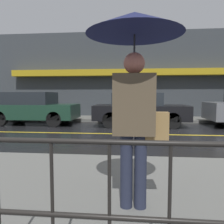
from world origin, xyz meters
TOP-DOWN VIEW (x-y plane):
  - ground_plane at (0.00, 0.00)m, footprint 80.00×80.00m
  - sidewalk_far at (0.00, 4.16)m, footprint 28.00×1.96m
  - lane_marking at (0.00, 0.00)m, footprint 25.20×0.12m
  - building_storefront at (0.00, 5.26)m, footprint 28.00×0.85m
  - pedestrian at (-1.38, -5.19)m, footprint 1.00×1.00m
  - car_dark_green at (-5.97, 2.15)m, footprint 3.90×1.73m
  - car_black at (-1.12, 2.15)m, footprint 4.01×1.90m

SIDE VIEW (x-z plane):
  - ground_plane at x=0.00m, z-range 0.00..0.00m
  - lane_marking at x=0.00m, z-range 0.00..0.01m
  - sidewalk_far at x=0.00m, z-range 0.00..0.14m
  - car_black at x=-1.12m, z-range 0.02..1.46m
  - car_dark_green at x=-5.97m, z-range 0.01..1.48m
  - pedestrian at x=-1.38m, z-range 0.72..2.78m
  - building_storefront at x=0.00m, z-range 0.01..4.96m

